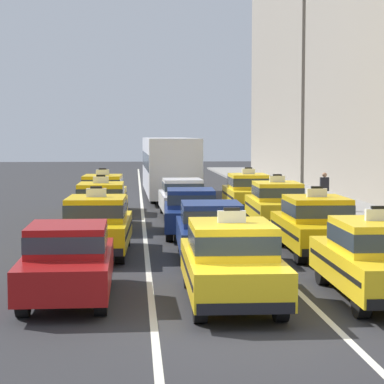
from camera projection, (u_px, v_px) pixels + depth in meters
ground_plane at (247, 332)px, 12.70m from camera, size 160.00×160.00×0.00m
lane_stripe_left_center at (143, 212)px, 32.45m from camera, size 0.14×80.00×0.01m
lane_stripe_center_right at (214, 211)px, 32.70m from camera, size 0.14×80.00×0.01m
sidewalk_curb at (374, 222)px, 28.16m from camera, size 4.00×90.00×0.15m
sedan_left_nearest at (68, 259)px, 15.11m from camera, size 1.78×4.31×1.58m
taxi_left_second at (97, 224)px, 20.77m from camera, size 1.97×4.62×1.96m
taxi_left_third at (101, 204)px, 26.59m from camera, size 1.87×4.58×1.96m
taxi_left_fourth at (103, 193)px, 31.77m from camera, size 1.99×4.63×1.96m
taxi_center_nearest at (231, 261)px, 14.77m from camera, size 1.87×4.58×1.96m
sedan_center_second at (211, 229)px, 19.87m from camera, size 1.87×4.34×1.58m
sedan_center_third at (191, 211)px, 24.76m from camera, size 1.94×4.37×1.58m
sedan_center_fourth at (182, 196)px, 30.36m from camera, size 1.84×4.33×1.58m
bus_center_fifth at (169, 164)px, 39.48m from camera, size 2.70×11.24×3.22m
taxi_right_nearest at (377, 258)px, 15.11m from camera, size 1.91×4.60×1.96m
taxi_right_second at (316, 224)px, 20.77m from camera, size 1.89×4.59×1.96m
taxi_right_third at (277, 203)px, 27.08m from camera, size 1.94×4.61×1.96m
taxi_right_fourth at (248, 191)px, 32.63m from camera, size 1.85×4.57×1.96m
pedestrian_by_storefront at (324, 191)px, 31.56m from camera, size 0.36×0.24×1.63m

